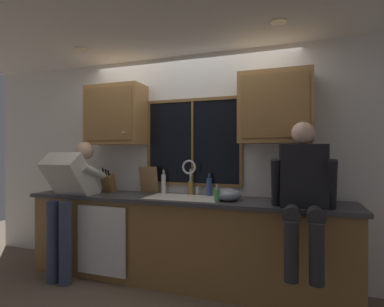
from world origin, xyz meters
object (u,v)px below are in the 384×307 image
(knife_block, at_px, (109,184))
(bottle_amber_small, at_px, (209,186))
(person_standing, at_px, (70,193))
(person_sitting_on_counter, at_px, (303,188))
(soap_dispenser, at_px, (217,195))
(bottle_tall_clear, at_px, (164,183))
(cutting_board, at_px, (149,180))
(bottle_green_glass, at_px, (191,187))
(mixing_bowl, at_px, (228,195))

(knife_block, distance_m, bottle_amber_small, 1.23)
(person_standing, relative_size, person_sitting_on_counter, 1.22)
(person_standing, height_order, soap_dispenser, person_standing)
(person_standing, xyz_separation_m, bottle_amber_small, (1.48, 0.51, 0.08))
(soap_dispenser, distance_m, bottle_amber_small, 0.40)
(person_standing, relative_size, soap_dispenser, 8.69)
(knife_block, height_order, bottle_tall_clear, knife_block)
(person_standing, xyz_separation_m, knife_block, (0.26, 0.37, 0.08))
(person_sitting_on_counter, height_order, cutting_board, person_sitting_on_counter)
(person_sitting_on_counter, xyz_separation_m, cutting_board, (-1.74, 0.49, -0.03))
(person_sitting_on_counter, bearing_deg, bottle_tall_clear, 162.21)
(bottle_tall_clear, bearing_deg, cutting_board, -177.50)
(soap_dispenser, bearing_deg, person_standing, -174.62)
(bottle_tall_clear, xyz_separation_m, bottle_amber_small, (0.56, -0.01, -0.01))
(person_sitting_on_counter, distance_m, bottle_tall_clear, 1.62)
(person_sitting_on_counter, height_order, bottle_amber_small, person_sitting_on_counter)
(knife_block, xyz_separation_m, bottle_green_glass, (1.00, 0.17, -0.03))
(mixing_bowl, xyz_separation_m, bottle_amber_small, (-0.27, 0.26, 0.05))
(person_sitting_on_counter, height_order, bottle_tall_clear, person_sitting_on_counter)
(cutting_board, height_order, soap_dispenser, cutting_board)
(person_standing, height_order, knife_block, person_standing)
(person_standing, xyz_separation_m, soap_dispenser, (1.66, 0.16, 0.04))
(bottle_tall_clear, distance_m, bottle_amber_small, 0.57)
(person_sitting_on_counter, relative_size, bottle_green_glass, 6.25)
(person_standing, height_order, mixing_bowl, person_standing)
(knife_block, distance_m, bottle_green_glass, 1.01)
(bottle_amber_small, bearing_deg, cutting_board, 179.80)
(knife_block, xyz_separation_m, mixing_bowl, (1.49, -0.11, -0.05))
(mixing_bowl, relative_size, bottle_tall_clear, 0.91)
(cutting_board, distance_m, soap_dispenser, 1.01)
(knife_block, xyz_separation_m, bottle_amber_small, (1.22, 0.15, -0.00))
(bottle_green_glass, bearing_deg, soap_dispenser, -42.56)
(cutting_board, height_order, mixing_bowl, cutting_board)
(person_standing, distance_m, cutting_board, 0.90)
(knife_block, distance_m, cutting_board, 0.49)
(knife_block, height_order, bottle_green_glass, knife_block)
(bottle_tall_clear, bearing_deg, soap_dispenser, -26.18)
(cutting_board, relative_size, bottle_amber_small, 1.25)
(cutting_board, bearing_deg, person_sitting_on_counter, -15.67)
(knife_block, bearing_deg, person_standing, -125.11)
(mixing_bowl, height_order, bottle_tall_clear, bottle_tall_clear)
(person_standing, xyz_separation_m, bottle_tall_clear, (0.92, 0.52, 0.09))
(person_sitting_on_counter, distance_m, knife_block, 2.23)
(mixing_bowl, xyz_separation_m, bottle_tall_clear, (-0.83, 0.27, 0.06))
(bottle_green_glass, bearing_deg, bottle_tall_clear, -178.78)
(cutting_board, distance_m, mixing_bowl, 1.06)
(bottle_green_glass, distance_m, bottle_tall_clear, 0.34)
(soap_dispenser, distance_m, bottle_tall_clear, 0.84)
(person_sitting_on_counter, relative_size, mixing_bowl, 4.77)
(bottle_green_glass, xyz_separation_m, bottle_tall_clear, (-0.34, -0.01, 0.04))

